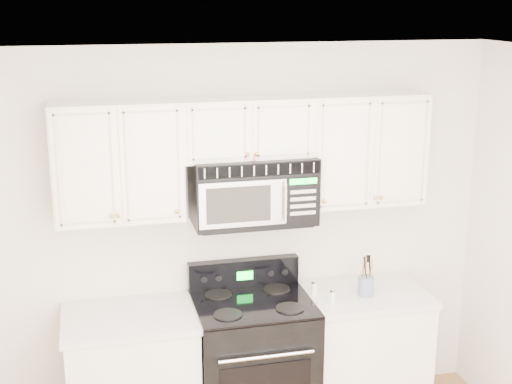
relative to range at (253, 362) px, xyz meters
name	(u,v)px	position (x,y,z in m)	size (l,w,h in m)	color
room	(322,351)	(-0.01, -1.42, 0.82)	(3.51, 3.51, 2.61)	brown
base_cabinet_left	(133,384)	(-0.81, 0.02, -0.06)	(0.86, 0.65, 0.92)	white
base_cabinet_right	(361,356)	(0.79, 0.02, -0.06)	(0.86, 0.65, 0.92)	white
range	(253,362)	(0.00, 0.00, 0.00)	(0.78, 0.71, 1.13)	black
upper_cabinets	(246,149)	(-0.01, 0.16, 1.45)	(2.44, 0.37, 0.75)	white
microwave	(253,189)	(0.03, 0.12, 1.19)	(0.80, 0.45, 0.44)	black
utensil_crock	(366,285)	(0.78, -0.05, 0.51)	(0.11, 0.11, 0.29)	slate
shaker_salt	(314,288)	(0.44, 0.04, 0.49)	(0.04, 0.04, 0.10)	silver
shaker_pepper	(333,296)	(0.52, -0.12, 0.48)	(0.04, 0.04, 0.10)	silver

